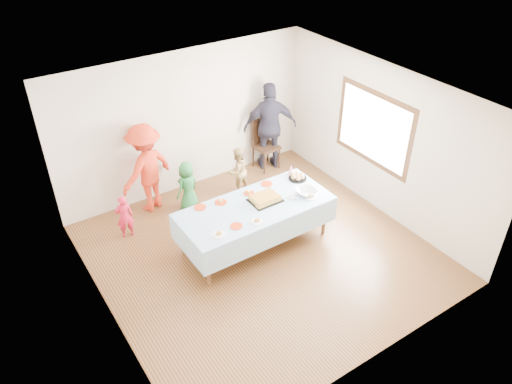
# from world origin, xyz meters

# --- Properties ---
(ground) EXTENTS (5.00, 5.00, 0.00)m
(ground) POSITION_xyz_m (0.00, 0.00, 0.00)
(ground) COLOR #4A2A15
(ground) RESTS_ON ground
(room_walls) EXTENTS (5.04, 5.04, 2.72)m
(room_walls) POSITION_xyz_m (0.05, 0.00, 1.77)
(room_walls) COLOR beige
(room_walls) RESTS_ON ground
(party_table) EXTENTS (2.50, 1.10, 0.78)m
(party_table) POSITION_xyz_m (0.05, 0.25, 0.72)
(party_table) COLOR brown
(party_table) RESTS_ON ground
(birthday_cake) EXTENTS (0.50, 0.39, 0.09)m
(birthday_cake) POSITION_xyz_m (0.27, 0.28, 0.82)
(birthday_cake) COLOR black
(birthday_cake) RESTS_ON party_table
(rolls_tray) EXTENTS (0.32, 0.32, 0.10)m
(rolls_tray) POSITION_xyz_m (1.10, 0.52, 0.82)
(rolls_tray) COLOR black
(rolls_tray) RESTS_ON party_table
(punch_bowl) EXTENTS (0.33, 0.33, 0.08)m
(punch_bowl) POSITION_xyz_m (0.94, 0.06, 0.82)
(punch_bowl) COLOR silver
(punch_bowl) RESTS_ON party_table
(party_hat) EXTENTS (0.11, 0.11, 0.19)m
(party_hat) POSITION_xyz_m (1.09, 0.69, 0.88)
(party_hat) COLOR white
(party_hat) RESTS_ON party_table
(fork_pile) EXTENTS (0.24, 0.18, 0.07)m
(fork_pile) POSITION_xyz_m (0.71, 0.10, 0.81)
(fork_pile) COLOR white
(fork_pile) RESTS_ON party_table
(plate_red_far_a) EXTENTS (0.20, 0.20, 0.01)m
(plate_red_far_a) POSITION_xyz_m (-0.70, 0.69, 0.79)
(plate_red_far_a) COLOR red
(plate_red_far_a) RESTS_ON party_table
(plate_red_far_b) EXTENTS (0.20, 0.20, 0.01)m
(plate_red_far_b) POSITION_xyz_m (-0.36, 0.64, 0.79)
(plate_red_far_b) COLOR red
(plate_red_far_b) RESTS_ON party_table
(plate_red_far_c) EXTENTS (0.18, 0.18, 0.01)m
(plate_red_far_c) POSITION_xyz_m (0.16, 0.60, 0.79)
(plate_red_far_c) COLOR red
(plate_red_far_c) RESTS_ON party_table
(plate_red_far_d) EXTENTS (0.20, 0.20, 0.01)m
(plate_red_far_d) POSITION_xyz_m (0.56, 0.67, 0.79)
(plate_red_far_d) COLOR red
(plate_red_far_d) RESTS_ON party_table
(plate_red_near) EXTENTS (0.19, 0.19, 0.01)m
(plate_red_near) POSITION_xyz_m (-0.48, -0.03, 0.79)
(plate_red_near) COLOR red
(plate_red_near) RESTS_ON party_table
(plate_white_left) EXTENTS (0.21, 0.21, 0.01)m
(plate_white_left) POSITION_xyz_m (-0.80, -0.07, 0.79)
(plate_white_left) COLOR white
(plate_white_left) RESTS_ON party_table
(plate_white_mid) EXTENTS (0.19, 0.19, 0.01)m
(plate_white_mid) POSITION_xyz_m (-0.16, -0.11, 0.79)
(plate_white_mid) COLOR white
(plate_white_mid) RESTS_ON party_table
(plate_white_right) EXTENTS (0.23, 0.23, 0.01)m
(plate_white_right) POSITION_xyz_m (0.94, -0.05, 0.79)
(plate_white_right) COLOR white
(plate_white_right) RESTS_ON party_table
(dining_chair) EXTENTS (0.47, 0.47, 1.03)m
(dining_chair) POSITION_xyz_m (1.61, 2.29, 0.57)
(dining_chair) COLOR black
(dining_chair) RESTS_ON ground
(toddler_left) EXTENTS (0.32, 0.24, 0.81)m
(toddler_left) POSITION_xyz_m (-1.65, 1.65, 0.40)
(toddler_left) COLOR red
(toddler_left) RESTS_ON ground
(toddler_mid) EXTENTS (0.55, 0.46, 0.97)m
(toddler_mid) POSITION_xyz_m (-0.40, 1.77, 0.48)
(toddler_mid) COLOR #257135
(toddler_mid) RESTS_ON ground
(toddler_right) EXTENTS (0.51, 0.43, 0.93)m
(toddler_right) POSITION_xyz_m (0.64, 1.75, 0.47)
(toddler_right) COLOR tan
(toddler_right) RESTS_ON ground
(adult_left) EXTENTS (1.23, 0.96, 1.67)m
(adult_left) POSITION_xyz_m (-0.96, 2.20, 0.84)
(adult_left) COLOR red
(adult_left) RESTS_ON ground
(adult_right) EXTENTS (1.16, 0.83, 1.83)m
(adult_right) POSITION_xyz_m (1.70, 2.20, 0.92)
(adult_right) COLOR #2A2838
(adult_right) RESTS_ON ground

